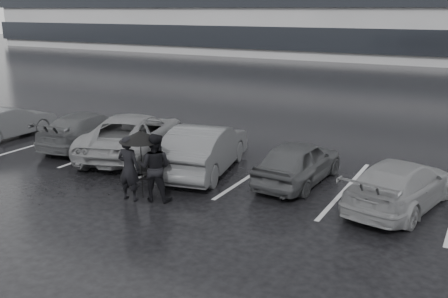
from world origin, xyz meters
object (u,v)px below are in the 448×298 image
car_main (298,162)px  car_west_c (89,129)px  car_west_b (134,135)px  car_west_d (9,122)px  pedestrian_right (155,167)px  car_east (401,184)px  car_west_a (205,148)px  pedestrian_left (129,168)px

car_main → car_west_c: 8.01m
car_west_b → car_west_d: car_west_b is taller
car_main → car_west_b: 5.84m
car_main → pedestrian_right: 4.10m
car_west_d → pedestrian_right: 9.23m
pedestrian_right → car_east: bearing=-170.3°
car_west_a → car_west_c: size_ratio=1.05×
car_west_c → car_west_d: (-3.58, -0.53, -0.01)m
car_west_a → car_main: bearing=176.2°
car_west_b → pedestrian_left: pedestrian_left is taller
car_main → pedestrian_left: 4.73m
car_main → car_west_c: bearing=2.2°
car_west_c → car_west_d: bearing=2.7°
car_main → pedestrian_right: bearing=50.9°
car_west_d → pedestrian_left: size_ratio=2.14×
car_main → car_west_d: bearing=5.1°
car_west_d → car_main: bearing=-176.3°
car_main → car_west_d: car_main is taller
car_west_a → car_west_c: 5.19m
car_west_c → car_west_d: car_west_c is taller
car_west_a → pedestrian_right: (0.10, -2.63, 0.15)m
car_east → car_main: bearing=2.1°
car_west_c → car_east: 10.91m
car_west_b → car_west_d: size_ratio=1.42×
car_west_c → car_west_a: bearing=168.6°
car_west_d → car_east: 14.47m
pedestrian_left → pedestrian_right: (0.61, 0.30, 0.04)m
car_west_b → car_west_c: size_ratio=1.22×
car_main → car_west_d: (-11.58, -0.42, -0.02)m
car_west_c → pedestrian_right: 6.14m
car_main → car_west_d: 11.59m
car_main → car_west_b: car_west_b is taller
car_west_b → pedestrian_left: (2.49, -3.29, 0.13)m
car_main → car_west_a: bearing=11.2°
car_west_b → pedestrian_left: size_ratio=3.04×
car_east → pedestrian_left: pedestrian_left is taller
car_west_c → car_west_d: 3.61m
car_main → car_west_c: size_ratio=0.86×
car_west_d → pedestrian_left: bearing=162.2°
car_west_d → pedestrian_right: pedestrian_right is taller
car_west_a → car_west_c: (-5.16, 0.52, -0.12)m
car_main → car_east: 2.92m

